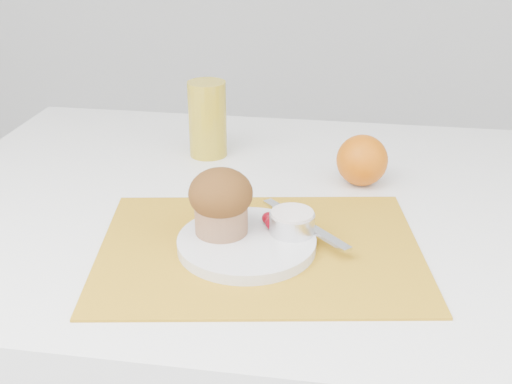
% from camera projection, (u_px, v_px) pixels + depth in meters
% --- Properties ---
extents(placemat, '(0.48, 0.38, 0.00)m').
position_uv_depth(placemat, '(260.00, 249.00, 0.87)').
color(placemat, '#C0891A').
rests_on(placemat, table).
extents(plate, '(0.23, 0.23, 0.01)m').
position_uv_depth(plate, '(247.00, 243.00, 0.86)').
color(plate, silver).
rests_on(plate, placemat).
extents(ramekin, '(0.08, 0.08, 0.03)m').
position_uv_depth(ramekin, '(292.00, 223.00, 0.87)').
color(ramekin, silver).
rests_on(ramekin, plate).
extents(cream, '(0.07, 0.07, 0.01)m').
position_uv_depth(cream, '(292.00, 214.00, 0.86)').
color(cream, silver).
rests_on(cream, ramekin).
extents(raspberry_near, '(0.02, 0.02, 0.02)m').
position_uv_depth(raspberry_near, '(268.00, 218.00, 0.89)').
color(raspberry_near, '#61020C').
rests_on(raspberry_near, plate).
extents(raspberry_far, '(0.02, 0.02, 0.02)m').
position_uv_depth(raspberry_far, '(273.00, 223.00, 0.88)').
color(raspberry_far, '#5D020D').
rests_on(raspberry_far, plate).
extents(butter_knife, '(0.13, 0.14, 0.00)m').
position_uv_depth(butter_knife, '(305.00, 224.00, 0.89)').
color(butter_knife, silver).
rests_on(butter_knife, plate).
extents(orange, '(0.08, 0.08, 0.08)m').
position_uv_depth(orange, '(362.00, 160.00, 1.05)').
color(orange, '#CF5F07').
rests_on(orange, table).
extents(juice_glass, '(0.08, 0.08, 0.14)m').
position_uv_depth(juice_glass, '(208.00, 119.00, 1.15)').
color(juice_glass, gold).
rests_on(juice_glass, table).
extents(muffin, '(0.09, 0.09, 0.09)m').
position_uv_depth(muffin, '(221.00, 201.00, 0.86)').
color(muffin, '#9F6F4C').
rests_on(muffin, plate).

